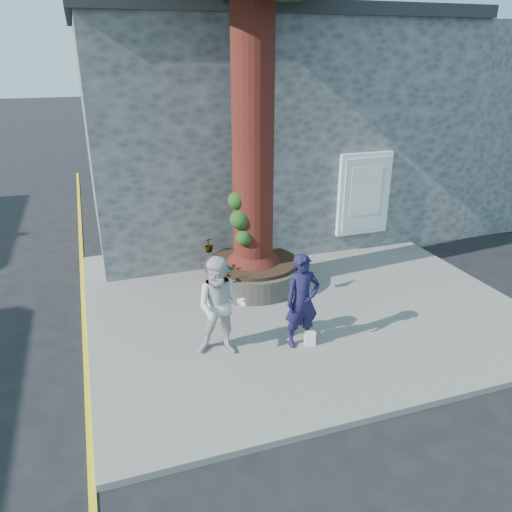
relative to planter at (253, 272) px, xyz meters
name	(u,v)px	position (x,y,z in m)	size (l,w,h in m)	color
ground	(247,336)	(-0.80, -2.00, -0.41)	(120.00, 120.00, 0.00)	black
pavement	(297,300)	(0.70, -1.00, -0.35)	(9.00, 8.00, 0.12)	slate
yellow_line	(85,337)	(-3.85, -1.00, -0.41)	(0.10, 30.00, 0.01)	yellow
stone_shop	(252,122)	(1.70, 5.20, 2.75)	(10.30, 8.30, 6.30)	#484A4D
neighbour_shop	(459,117)	(9.70, 5.20, 2.59)	(6.00, 8.00, 6.00)	#484A4D
planter	(253,272)	(0.00, 0.00, 0.00)	(2.30, 2.30, 0.60)	black
man	(302,301)	(0.00, -2.78, 0.61)	(0.66, 0.43, 1.81)	#171437
woman	(221,307)	(-1.47, -2.58, 0.64)	(0.91, 0.71, 1.87)	beige
shopping_bag	(310,338)	(0.15, -2.86, -0.15)	(0.20, 0.12, 0.28)	white
plant_a	(228,272)	(-0.85, -0.85, 0.48)	(0.18, 0.12, 0.35)	gray
plant_b	(302,262)	(0.85, -0.85, 0.49)	(0.20, 0.20, 0.37)	gray
plant_c	(209,245)	(-0.85, 0.85, 0.49)	(0.20, 0.20, 0.36)	gray
plant_d	(221,264)	(-0.85, -0.32, 0.46)	(0.28, 0.25, 0.31)	gray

